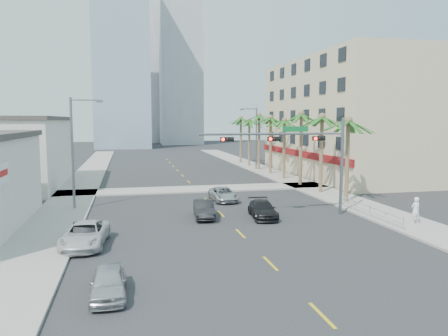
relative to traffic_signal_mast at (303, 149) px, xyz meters
name	(u,v)px	position (x,y,z in m)	size (l,w,h in m)	color
ground	(259,252)	(-5.78, -7.95, -5.06)	(260.00, 260.00, 0.00)	#262628
sidewalk_right	(312,188)	(6.22, 12.05, -4.99)	(4.00, 120.00, 0.15)	gray
sidewalk_left	(73,197)	(-17.78, 12.05, -4.99)	(4.00, 120.00, 0.15)	gray
sidewalk_cross	(197,189)	(-5.78, 14.05, -4.99)	(80.00, 4.00, 0.15)	gray
building_right	(353,118)	(16.21, 22.05, 2.43)	(15.25, 28.00, 15.00)	beige
building_left_far	(7,154)	(-25.28, 20.05, -1.46)	(11.00, 18.00, 7.20)	beige
tower_far_left	(121,54)	(-13.78, 87.05, 18.94)	(14.00, 14.00, 48.00)	#99B2C6
tower_far_right	(180,43)	(3.22, 102.05, 24.94)	(12.00, 12.00, 60.00)	#ADADB2
tower_far_center	(138,78)	(-8.78, 117.05, 15.94)	(16.00, 16.00, 42.00)	#ADADB2
traffic_signal_mast	(303,149)	(0.00, 0.00, 0.00)	(11.12, 0.54, 7.20)	slate
palm_tree_0	(348,122)	(5.82, 4.05, 2.02)	(4.80, 4.80, 7.80)	brown
palm_tree_1	(322,118)	(5.82, 9.25, 2.37)	(4.80, 4.80, 8.16)	brown
palm_tree_2	(301,115)	(5.82, 14.45, 2.72)	(4.80, 4.80, 8.52)	brown
palm_tree_3	(285,121)	(5.82, 19.65, 2.02)	(4.80, 4.80, 7.80)	brown
palm_tree_4	(271,118)	(5.82, 24.85, 2.37)	(4.80, 4.80, 8.16)	brown
palm_tree_5	(259,116)	(5.82, 30.05, 2.72)	(4.80, 4.80, 8.52)	brown
palm_tree_6	(249,121)	(5.82, 35.25, 2.02)	(4.80, 4.80, 7.80)	brown
palm_tree_7	(241,119)	(5.82, 40.45, 2.37)	(4.80, 4.80, 8.16)	brown
streetlight_left	(75,147)	(-16.78, 6.05, 0.00)	(2.55, 0.25, 9.00)	slate
streetlight_right	(255,135)	(5.21, 30.05, 0.00)	(2.55, 0.25, 9.00)	slate
guardrail	(370,210)	(4.52, -1.95, -4.39)	(0.08, 8.08, 1.00)	silver
car_parked_near	(108,282)	(-13.58, -12.47, -4.45)	(1.43, 3.57, 1.22)	silver
car_parked_mid	(86,234)	(-15.18, -4.51, -4.42)	(1.36, 3.89, 1.28)	black
car_parked_far	(85,235)	(-15.18, -4.77, -4.37)	(2.28, 4.95, 1.38)	silver
car_lane_left	(204,209)	(-7.28, 1.00, -4.41)	(1.39, 3.97, 1.31)	black
car_lane_center	(223,194)	(-4.43, 7.31, -4.45)	(2.03, 4.41, 1.22)	#BABBC0
car_lane_right	(263,209)	(-3.03, 0.10, -4.44)	(1.75, 4.31, 1.25)	black
pedestrian	(416,210)	(6.45, -4.49, -3.99)	(0.67, 0.44, 1.84)	white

